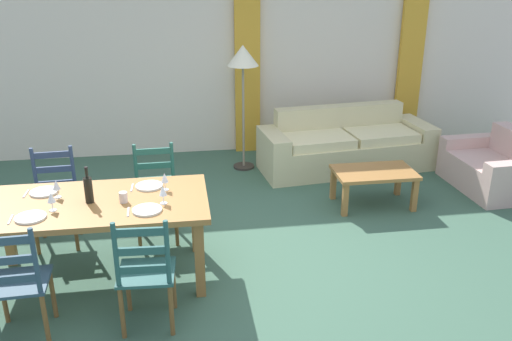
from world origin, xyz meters
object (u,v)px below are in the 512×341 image
object	(u,v)px
dining_chair_near_right	(146,273)
armchair_upholstered	(496,169)
dining_chair_near_left	(17,283)
wine_glass_far_left	(56,186)
wine_bottle	(88,189)
wine_glass_near_right	(163,191)
coffee_table	(374,176)
standing_lamp	(243,63)
wine_glass_near_left	(51,198)
dining_chair_far_right	(156,193)
wine_glass_far_right	(165,178)
dining_chair_far_left	(56,198)
couch	(345,147)
dining_table	(95,211)
coffee_cup_primary	(123,197)

from	to	relation	value
dining_chair_near_right	armchair_upholstered	distance (m)	4.64
dining_chair_near_left	wine_glass_far_left	world-z (taller)	dining_chair_near_left
dining_chair_near_right	wine_bottle	size ratio (longest dim) A/B	3.04
wine_bottle	wine_glass_near_right	world-z (taller)	wine_bottle
coffee_table	standing_lamp	distance (m)	2.19
wine_glass_near_right	wine_glass_near_left	bearing A→B (deg)	-179.79
dining_chair_far_right	coffee_table	xyz separation A→B (m)	(2.42, 0.41, -0.12)
wine_glass_near_left	wine_glass_far_right	distance (m)	0.94
dining_chair_near_right	wine_glass_near_left	distance (m)	1.03
dining_chair_far_left	coffee_table	world-z (taller)	dining_chair_far_left
couch	standing_lamp	bearing A→B (deg)	172.16
wine_glass_far_right	coffee_table	distance (m)	2.55
coffee_table	wine_glass_near_right	bearing A→B (deg)	-151.58
wine_glass_near_left	coffee_table	bearing A→B (deg)	21.43
dining_chair_near_right	wine_glass_far_left	world-z (taller)	dining_chair_near_right
dining_chair_near_left	dining_chair_far_right	size ratio (longest dim) A/B	1.00
dining_chair_far_left	dining_table	bearing A→B (deg)	-57.56
dining_chair_far_left	armchair_upholstered	size ratio (longest dim) A/B	0.80
wine_glass_far_left	wine_bottle	bearing A→B (deg)	-26.16
dining_chair_far_left	wine_bottle	bearing A→B (deg)	-59.40
wine_glass_near_left	coffee_cup_primary	world-z (taller)	wine_glass_near_left
dining_chair_near_left	armchair_upholstered	xyz separation A→B (m)	(5.03, 2.12, -0.23)
dining_chair_near_left	wine_glass_far_right	size ratio (longest dim) A/B	5.96
dining_chair_near_left	coffee_table	distance (m)	3.86
coffee_cup_primary	coffee_table	world-z (taller)	coffee_cup_primary
wine_glass_far_left	coffee_table	bearing A→B (deg)	17.22
armchair_upholstered	dining_chair_far_left	bearing A→B (deg)	-173.02
dining_chair_far_left	dining_chair_far_right	size ratio (longest dim) A/B	1.00
dining_chair_near_right	wine_bottle	xyz separation A→B (m)	(-0.47, 0.74, 0.39)
dining_chair_far_right	wine_glass_far_left	xyz separation A→B (m)	(-0.79, -0.59, 0.38)
wine_glass_far_right	wine_glass_far_left	bearing A→B (deg)	-178.42
wine_glass_near_right	dining_chair_far_left	bearing A→B (deg)	140.16
wine_glass_far_right	dining_chair_near_left	bearing A→B (deg)	-140.03
dining_chair_near_left	wine_glass_far_left	size ratio (longest dim) A/B	5.96
armchair_upholstered	wine_glass_near_left	bearing A→B (deg)	-162.75
dining_chair_near_right	coffee_cup_primary	world-z (taller)	dining_chair_near_right
coffee_cup_primary	wine_glass_far_right	bearing A→B (deg)	31.05
wine_glass_near_right	coffee_table	xyz separation A→B (m)	(2.32, 1.25, -0.51)
dining_table	dining_chair_far_right	world-z (taller)	dining_chair_far_right
wine_glass_far_left	wine_glass_near_right	bearing A→B (deg)	-16.12
dining_table	wine_glass_far_left	bearing A→B (deg)	157.21
dining_chair_near_left	standing_lamp	size ratio (longest dim) A/B	0.59
wine_glass_far_right	coffee_cup_primary	bearing A→B (deg)	-148.95
wine_glass_near_left	coffee_cup_primary	distance (m)	0.56
dining_table	coffee_cup_primary	world-z (taller)	coffee_cup_primary
coffee_table	armchair_upholstered	size ratio (longest dim) A/B	0.75
coffee_table	dining_chair_far_right	bearing A→B (deg)	-170.39
wine_glass_far_right	coffee_cup_primary	distance (m)	0.41
dining_table	standing_lamp	world-z (taller)	standing_lamp
wine_glass_near_left	couch	bearing A→B (deg)	37.37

